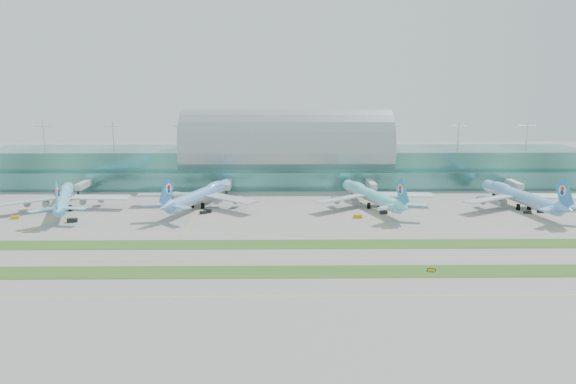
{
  "coord_description": "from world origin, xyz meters",
  "views": [
    {
      "loc": [
        -3.02,
        -194.77,
        58.57
      ],
      "look_at": [
        0.0,
        55.0,
        9.0
      ],
      "focal_mm": 35.0,
      "sensor_mm": 36.0,
      "label": 1
    }
  ],
  "objects_px": {
    "terminal": "(286,159)",
    "taxiway_sign_east": "(431,270)",
    "airliner_c": "(371,194)",
    "airliner_d": "(519,195)",
    "airliner_a": "(64,197)",
    "airliner_b": "(201,194)"
  },
  "relations": [
    {
      "from": "airliner_c",
      "to": "taxiway_sign_east",
      "type": "bearing_deg",
      "value": -103.58
    },
    {
      "from": "terminal",
      "to": "taxiway_sign_east",
      "type": "xyz_separation_m",
      "value": [
        43.82,
        -157.06,
        -13.7
      ]
    },
    {
      "from": "airliner_b",
      "to": "taxiway_sign_east",
      "type": "distance_m",
      "value": 126.65
    },
    {
      "from": "airliner_c",
      "to": "airliner_d",
      "type": "xyz_separation_m",
      "value": [
        69.03,
        -4.13,
        0.19
      ]
    },
    {
      "from": "airliner_c",
      "to": "airliner_d",
      "type": "bearing_deg",
      "value": -19.77
    },
    {
      "from": "airliner_a",
      "to": "airliner_b",
      "type": "xyz_separation_m",
      "value": [
        62.4,
        5.69,
        0.21
      ]
    },
    {
      "from": "terminal",
      "to": "airliner_a",
      "type": "distance_m",
      "value": 124.64
    },
    {
      "from": "terminal",
      "to": "airliner_d",
      "type": "distance_m",
      "value": 128.25
    },
    {
      "from": "terminal",
      "to": "airliner_c",
      "type": "height_order",
      "value": "terminal"
    },
    {
      "from": "terminal",
      "to": "airliner_d",
      "type": "bearing_deg",
      "value": -32.16
    },
    {
      "from": "airliner_b",
      "to": "airliner_d",
      "type": "bearing_deg",
      "value": 16.92
    },
    {
      "from": "airliner_a",
      "to": "airliner_b",
      "type": "distance_m",
      "value": 62.66
    },
    {
      "from": "taxiway_sign_east",
      "to": "airliner_a",
      "type": "bearing_deg",
      "value": 168.41
    },
    {
      "from": "airliner_b",
      "to": "airliner_d",
      "type": "distance_m",
      "value": 149.52
    },
    {
      "from": "taxiway_sign_east",
      "to": "terminal",
      "type": "bearing_deg",
      "value": 124.88
    },
    {
      "from": "terminal",
      "to": "airliner_b",
      "type": "distance_m",
      "value": 75.88
    },
    {
      "from": "terminal",
      "to": "airliner_a",
      "type": "height_order",
      "value": "terminal"
    },
    {
      "from": "airliner_d",
      "to": "taxiway_sign_east",
      "type": "xyz_separation_m",
      "value": [
        -64.52,
        -88.93,
        -5.45
      ]
    },
    {
      "from": "airliner_c",
      "to": "taxiway_sign_east",
      "type": "relative_size",
      "value": 27.13
    },
    {
      "from": "airliner_a",
      "to": "airliner_d",
      "type": "xyz_separation_m",
      "value": [
        211.84,
        0.81,
        0.24
      ]
    },
    {
      "from": "airliner_a",
      "to": "airliner_d",
      "type": "relative_size",
      "value": 0.94
    },
    {
      "from": "taxiway_sign_east",
      "to": "airliner_d",
      "type": "bearing_deg",
      "value": 73.33
    }
  ]
}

